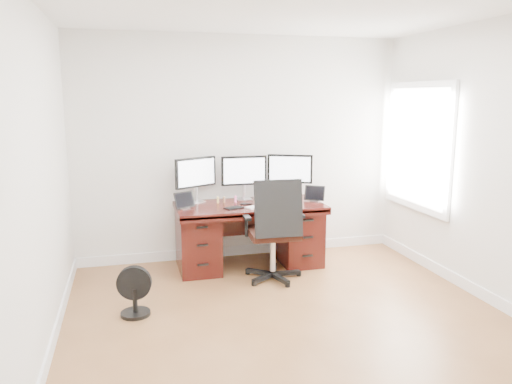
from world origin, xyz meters
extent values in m
plane|color=brown|center=(0.00, 0.00, 0.00)|extent=(4.50, 4.50, 0.00)
cube|color=white|center=(0.00, 2.25, 1.35)|extent=(4.00, 0.10, 2.70)
cube|color=white|center=(1.97, 1.50, 1.40)|extent=(0.04, 1.30, 1.50)
cube|color=white|center=(1.95, 1.50, 1.40)|extent=(0.01, 1.15, 1.35)
cube|color=#3A0F0B|center=(0.00, 1.80, 0.72)|extent=(1.70, 0.80, 0.05)
cube|color=#3A0F0B|center=(-0.60, 1.83, 0.35)|extent=(0.45, 0.70, 0.70)
cube|color=#3A0F0B|center=(0.60, 1.83, 0.35)|extent=(0.45, 0.70, 0.70)
cube|color=black|center=(0.00, 2.10, 0.50)|extent=(0.74, 0.03, 0.40)
cylinder|color=black|center=(0.15, 1.34, 0.04)|extent=(0.64, 0.64, 0.09)
cylinder|color=silver|center=(0.15, 1.34, 0.30)|extent=(0.06, 0.06, 0.43)
cube|color=black|center=(0.15, 1.34, 0.52)|extent=(0.54, 0.52, 0.08)
cube|color=black|center=(0.13, 1.10, 0.84)|extent=(0.50, 0.08, 0.60)
cube|color=black|center=(-0.15, 1.35, 0.71)|extent=(0.08, 0.26, 0.03)
cube|color=black|center=(0.44, 1.32, 0.71)|extent=(0.08, 0.26, 0.03)
cylinder|color=black|center=(-1.34, 0.75, 0.02)|extent=(0.27, 0.27, 0.03)
cylinder|color=black|center=(-1.34, 0.75, 0.15)|extent=(0.05, 0.05, 0.23)
cylinder|color=black|center=(-1.34, 0.75, 0.31)|extent=(0.32, 0.12, 0.32)
cube|color=silver|center=(-0.58, 2.07, 0.76)|extent=(0.22, 0.21, 0.01)
cylinder|color=silver|center=(-0.58, 2.07, 0.84)|extent=(0.04, 0.04, 0.18)
cube|color=black|center=(-0.58, 2.07, 1.10)|extent=(0.51, 0.28, 0.35)
cube|color=white|center=(-0.57, 2.05, 1.10)|extent=(0.45, 0.23, 0.30)
cube|color=silver|center=(0.00, 2.07, 0.76)|extent=(0.18, 0.14, 0.01)
cylinder|color=silver|center=(0.00, 2.07, 0.84)|extent=(0.04, 0.04, 0.18)
cube|color=black|center=(0.00, 2.07, 1.10)|extent=(0.55, 0.04, 0.35)
cube|color=white|center=(0.00, 2.05, 1.10)|extent=(0.50, 0.01, 0.30)
cube|color=silver|center=(0.58, 2.07, 0.76)|extent=(0.22, 0.20, 0.01)
cylinder|color=silver|center=(0.58, 2.07, 0.84)|extent=(0.04, 0.04, 0.18)
cube|color=black|center=(0.58, 2.07, 1.10)|extent=(0.51, 0.27, 0.35)
cube|color=white|center=(0.57, 2.05, 1.10)|extent=(0.45, 0.22, 0.30)
cube|color=silver|center=(-0.76, 1.75, 0.76)|extent=(0.13, 0.12, 0.01)
cube|color=black|center=(-0.76, 1.75, 0.85)|extent=(0.24, 0.17, 0.17)
cube|color=silver|center=(0.79, 1.75, 0.76)|extent=(0.13, 0.12, 0.01)
cube|color=black|center=(0.79, 1.75, 0.85)|extent=(0.24, 0.19, 0.17)
cube|color=white|center=(0.05, 1.62, 0.76)|extent=(0.31, 0.23, 0.01)
cube|color=silver|center=(0.27, 1.66, 0.76)|extent=(0.14, 0.14, 0.01)
cube|color=black|center=(-0.22, 1.64, 0.76)|extent=(0.23, 0.20, 0.01)
cube|color=black|center=(-0.04, 1.79, 0.76)|extent=(0.14, 0.10, 0.01)
cylinder|color=#E1C76A|center=(-0.34, 1.95, 0.78)|extent=(0.03, 0.03, 0.05)
sphere|color=#E1C76A|center=(-0.34, 1.95, 0.81)|extent=(0.03, 0.03, 0.03)
cylinder|color=brown|center=(-0.27, 1.95, 0.78)|extent=(0.03, 0.03, 0.05)
sphere|color=brown|center=(-0.27, 1.95, 0.81)|extent=(0.03, 0.03, 0.03)
cylinder|color=pink|center=(-0.13, 1.95, 0.78)|extent=(0.03, 0.03, 0.05)
sphere|color=pink|center=(-0.13, 1.95, 0.81)|extent=(0.03, 0.03, 0.03)
cylinder|color=orange|center=(0.11, 1.95, 0.78)|extent=(0.03, 0.03, 0.05)
sphere|color=orange|center=(0.11, 1.95, 0.81)|extent=(0.03, 0.03, 0.03)
cylinder|color=#506DD9|center=(0.25, 1.95, 0.78)|extent=(0.03, 0.03, 0.05)
sphere|color=#506DD9|center=(0.25, 1.95, 0.81)|extent=(0.03, 0.03, 0.03)
cylinder|color=#9B5CD1|center=(0.35, 1.95, 0.78)|extent=(0.03, 0.03, 0.05)
sphere|color=#9B5CD1|center=(0.35, 1.95, 0.81)|extent=(0.03, 0.03, 0.03)
camera|label=1|loc=(-1.35, -3.68, 1.99)|focal=35.00mm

